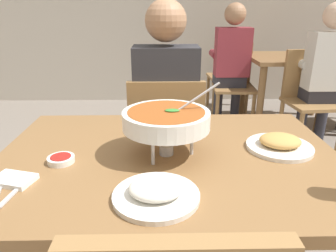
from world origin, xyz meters
The scene contains 15 objects.
dining_table_main centered at (0.00, 0.00, 0.66)m, with size 1.22×0.87×0.78m.
chair_diner_main centered at (0.00, 0.72, 0.51)m, with size 0.44×0.44×0.90m.
diner_main centered at (0.00, 0.75, 0.75)m, with size 0.40×0.45×1.31m.
curry_bowl centered at (-0.01, 0.00, 0.91)m, with size 0.33×0.30×0.26m.
rice_plate centered at (-0.04, -0.27, 0.80)m, with size 0.24×0.24×0.06m.
appetizer_plate centered at (0.41, 0.04, 0.80)m, with size 0.24×0.24×0.06m.
sauce_dish centered at (-0.36, -0.05, 0.79)m, with size 0.09×0.09×0.02m.
napkin_folded centered at (-0.47, -0.18, 0.78)m, with size 0.12×0.08×0.02m, color white.
spoon_utensil centered at (-0.44, -0.23, 0.78)m, with size 0.01×0.17×0.01m, color silver.
dining_table_far centered at (1.41, 2.33, 0.64)m, with size 1.00×0.80×0.78m.
chair_bg_left centered at (1.35, 1.81, 0.51)m, with size 0.48×0.48×0.90m.
chair_bg_right centered at (0.77, 2.42, 0.51)m, with size 0.47×0.47×0.90m.
chair_bg_corner centered at (0.89, 2.90, 0.51)m, with size 0.46×0.46×0.90m.
patron_bg_left centered at (1.44, 1.77, 0.75)m, with size 0.40×0.45×1.31m.
patron_bg_right centered at (0.72, 2.37, 0.75)m, with size 0.40×0.45×1.31m.
Camera 1 is at (-0.02, -1.00, 1.27)m, focal length 33.41 mm.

